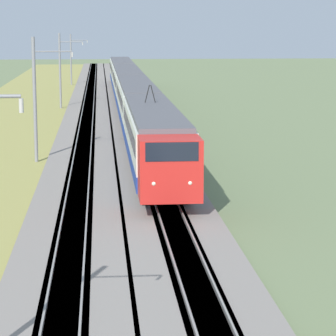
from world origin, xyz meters
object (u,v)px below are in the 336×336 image
at_px(passenger_train, 131,91).
at_px(catenary_mast_distant, 71,59).
at_px(catenary_mast_far, 61,70).
at_px(catenary_mast_mid, 36,99).

height_order(passenger_train, catenary_mast_distant, catenary_mast_distant).
bearing_deg(catenary_mast_far, catenary_mast_mid, 180.00).
xyz_separation_m(passenger_train, catenary_mast_far, (6.21, 7.06, 1.69)).
relative_size(catenary_mast_mid, catenary_mast_far, 1.01).
xyz_separation_m(passenger_train, catenary_mast_mid, (-27.10, 7.06, 1.73)).
bearing_deg(catenary_mast_mid, catenary_mast_distant, -0.00).
relative_size(catenary_mast_far, catenary_mast_distant, 1.06).
relative_size(catenary_mast_mid, catenary_mast_distant, 1.07).
height_order(catenary_mast_mid, catenary_mast_far, catenary_mast_mid).
bearing_deg(catenary_mast_mid, catenary_mast_far, -0.00).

